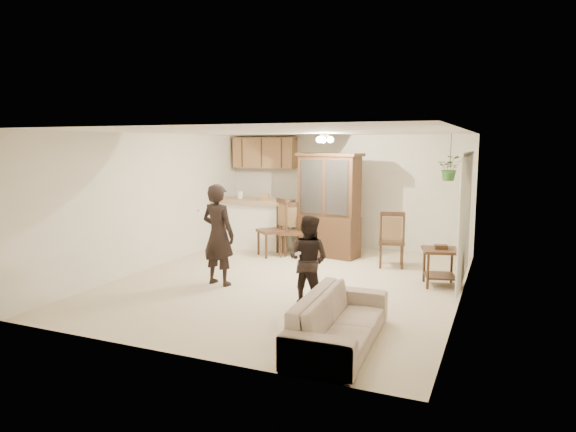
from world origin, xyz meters
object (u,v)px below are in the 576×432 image
at_px(adult, 218,231).
at_px(chair_hutch_right, 391,251).
at_px(chair_bar, 291,241).
at_px(chair_hutch_left, 272,240).
at_px(child, 308,258).
at_px(side_table, 440,267).
at_px(sofa, 340,314).
at_px(china_hutch, 329,206).

relative_size(adult, chair_hutch_right, 1.67).
xyz_separation_m(chair_bar, chair_hutch_left, (-0.36, -0.17, 0.02)).
bearing_deg(chair_bar, chair_hutch_right, -24.36).
relative_size(child, chair_hutch_right, 1.26).
height_order(side_table, chair_bar, chair_bar).
height_order(chair_bar, chair_hutch_right, chair_bar).
bearing_deg(side_table, child, -133.74).
distance_m(sofa, china_hutch, 4.79).
distance_m(china_hutch, side_table, 2.89).
bearing_deg(chair_bar, chair_hutch_left, -175.70).
xyz_separation_m(sofa, adult, (-2.60, 1.68, 0.53)).
distance_m(side_table, chair_hutch_right, 1.42).
distance_m(adult, china_hutch, 2.95).
height_order(sofa, chair_hutch_left, chair_hutch_left).
xyz_separation_m(china_hutch, side_table, (2.40, -1.44, -0.73)).
relative_size(sofa, chair_hutch_left, 1.59).
xyz_separation_m(adult, chair_hutch_right, (2.36, 2.34, -0.60)).
xyz_separation_m(sofa, side_table, (0.77, 3.02, -0.05)).
height_order(adult, china_hutch, china_hutch).
xyz_separation_m(china_hutch, chair_bar, (-0.73, -0.28, -0.74)).
relative_size(adult, side_table, 2.60).
distance_m(child, chair_hutch_right, 2.83).
distance_m(adult, side_table, 3.67).
xyz_separation_m(adult, child, (1.72, -0.38, -0.22)).
bearing_deg(side_table, chair_hutch_left, 164.10).
relative_size(sofa, side_table, 2.71).
relative_size(side_table, chair_bar, 0.63).
relative_size(side_table, chair_hutch_right, 0.64).
xyz_separation_m(adult, chair_bar, (0.25, 2.50, -0.59)).
relative_size(china_hutch, chair_hutch_left, 1.80).
height_order(adult, side_table, adult).
bearing_deg(child, side_table, -126.87).
relative_size(child, chair_hutch_left, 1.15).
height_order(child, side_table, child).
relative_size(child, china_hutch, 0.64).
distance_m(chair_bar, chair_hutch_right, 2.12).
bearing_deg(sofa, child, 31.42).
height_order(china_hutch, chair_hutch_left, china_hutch).
height_order(side_table, chair_hutch_left, chair_hutch_left).
bearing_deg(chair_hutch_right, chair_bar, -16.51).
relative_size(china_hutch, chair_hutch_right, 1.97).
relative_size(sofa, child, 1.39).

